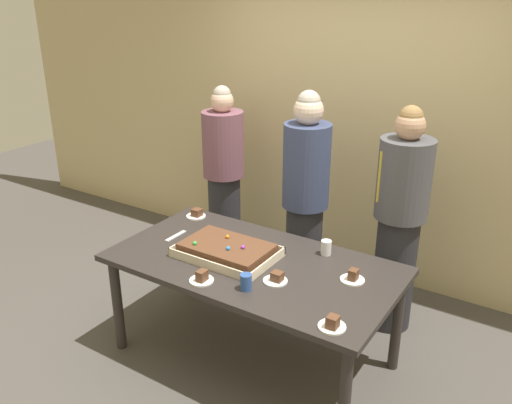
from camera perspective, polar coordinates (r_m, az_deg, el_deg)
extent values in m
plane|color=#4C4742|center=(3.92, -0.28, -16.05)|extent=(12.00, 12.00, 0.00)
cube|color=#CCB784|center=(4.61, 10.80, 10.14)|extent=(8.00, 0.12, 3.00)
cube|color=#2D2826|center=(3.52, -0.30, -6.62)|extent=(1.87, 1.00, 0.04)
cylinder|color=#2D2826|center=(3.93, -14.50, -10.45)|extent=(0.07, 0.07, 0.71)
cylinder|color=#2D2826|center=(3.10, 9.36, -19.99)|extent=(0.07, 0.07, 0.71)
cylinder|color=#2D2826|center=(4.45, -6.63, -5.77)|extent=(0.07, 0.07, 0.71)
cylinder|color=#2D2826|center=(3.74, 14.75, -12.29)|extent=(0.07, 0.07, 0.71)
cube|color=beige|center=(3.58, -3.10, -5.66)|extent=(0.64, 0.43, 0.01)
cube|color=beige|center=(3.42, -5.18, -6.56)|extent=(0.64, 0.01, 0.05)
cube|color=beige|center=(3.72, -1.21, -3.97)|extent=(0.64, 0.01, 0.05)
cube|color=beige|center=(3.74, -7.06, -3.98)|extent=(0.01, 0.43, 0.05)
cube|color=beige|center=(3.41, 1.25, -6.55)|extent=(0.01, 0.43, 0.05)
cube|color=brown|center=(3.56, -3.11, -5.03)|extent=(0.57, 0.36, 0.08)
sphere|color=purple|center=(3.48, -1.39, -4.82)|extent=(0.03, 0.03, 0.03)
sphere|color=#2D84E0|center=(3.46, -2.97, -4.94)|extent=(0.03, 0.03, 0.03)
sphere|color=orange|center=(3.62, -3.05, -3.70)|extent=(0.03, 0.03, 0.03)
sphere|color=green|center=(3.55, -6.51, -4.37)|extent=(0.03, 0.03, 0.03)
cylinder|color=white|center=(3.29, 2.06, -8.37)|extent=(0.15, 0.15, 0.01)
cube|color=brown|center=(3.27, 2.27, -7.88)|extent=(0.07, 0.06, 0.06)
cylinder|color=white|center=(3.35, 10.18, -8.13)|extent=(0.15, 0.15, 0.01)
cube|color=brown|center=(3.33, 10.30, -7.58)|extent=(0.05, 0.06, 0.07)
cylinder|color=white|center=(3.30, -5.81, -8.29)|extent=(0.15, 0.15, 0.01)
cube|color=brown|center=(3.28, -5.76, -7.78)|extent=(0.05, 0.07, 0.07)
cylinder|color=white|center=(4.19, -6.39, -1.50)|extent=(0.15, 0.15, 0.01)
cube|color=brown|center=(4.17, -6.29, -1.10)|extent=(0.07, 0.07, 0.06)
cylinder|color=white|center=(2.92, 8.06, -12.97)|extent=(0.15, 0.15, 0.01)
cube|color=brown|center=(2.89, 8.15, -12.48)|extent=(0.06, 0.06, 0.07)
cylinder|color=white|center=(3.61, 7.45, -4.81)|extent=(0.07, 0.07, 0.10)
cylinder|color=#2D5199|center=(3.18, -1.08, -8.49)|extent=(0.07, 0.07, 0.10)
cube|color=silver|center=(3.88, -8.52, -3.58)|extent=(0.03, 0.20, 0.01)
cylinder|color=#28282D|center=(4.94, -3.33, -1.83)|extent=(0.29, 0.29, 0.85)
cylinder|color=#7A4C5B|center=(4.70, -3.52, 6.14)|extent=(0.36, 0.36, 0.57)
sphere|color=beige|center=(4.61, -3.63, 10.65)|extent=(0.20, 0.20, 0.20)
sphere|color=#B2A899|center=(4.60, -3.65, 11.31)|extent=(0.15, 0.15, 0.15)
cylinder|color=#28282D|center=(4.30, 5.03, -5.63)|extent=(0.28, 0.28, 0.85)
cylinder|color=#384266|center=(4.01, 5.38, 3.85)|extent=(0.35, 0.35, 0.64)
sphere|color=beige|center=(3.90, 5.60, 9.66)|extent=(0.22, 0.22, 0.22)
sphere|color=#B2A899|center=(3.89, 5.63, 10.53)|extent=(0.17, 0.17, 0.17)
cylinder|color=#28282D|center=(4.14, 14.45, -7.20)|extent=(0.30, 0.30, 0.89)
cylinder|color=#4C4C51|center=(3.84, 15.47, 2.37)|extent=(0.37, 0.37, 0.57)
cube|color=gold|center=(3.75, 13.15, 2.57)|extent=(0.04, 0.02, 0.36)
sphere|color=tan|center=(3.74, 16.05, 7.81)|extent=(0.20, 0.20, 0.20)
sphere|color=olive|center=(3.73, 16.14, 8.65)|extent=(0.16, 0.16, 0.16)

